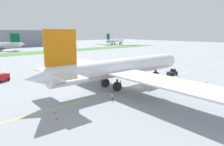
% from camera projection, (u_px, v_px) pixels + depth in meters
% --- Properties ---
extents(ground_plane, '(600.00, 600.00, 0.00)m').
position_uv_depth(ground_plane, '(136.00, 87.00, 58.76)').
color(ground_plane, '#9399A0').
rests_on(ground_plane, ground).
extents(apron_taxi_line, '(280.00, 0.36, 0.01)m').
position_uv_depth(apron_taxi_line, '(134.00, 87.00, 59.28)').
color(apron_taxi_line, yellow).
rests_on(apron_taxi_line, ground).
extents(grass_median_strip, '(320.00, 24.00, 0.10)m').
position_uv_depth(grass_median_strip, '(10.00, 54.00, 144.79)').
color(grass_median_strip, '#4C8438').
rests_on(grass_median_strip, ground).
extents(airliner_foreground, '(52.35, 83.60, 16.46)m').
position_uv_depth(airliner_foreground, '(118.00, 68.00, 57.68)').
color(airliner_foreground, white).
rests_on(airliner_foreground, ground).
extents(pushback_tug, '(5.88, 2.65, 2.17)m').
position_uv_depth(pushback_tug, '(172.00, 72.00, 75.52)').
color(pushback_tug, '#26262B').
rests_on(pushback_tug, ground).
extents(ground_crew_wingwalker_port, '(0.59, 0.30, 1.68)m').
position_uv_depth(ground_crew_wingwalker_port, '(120.00, 82.00, 60.22)').
color(ground_crew_wingwalker_port, black).
rests_on(ground_crew_wingwalker_port, ground).
extents(ground_crew_marshaller_front, '(0.24, 0.56, 1.60)m').
position_uv_depth(ground_crew_marshaller_front, '(112.00, 96.00, 47.15)').
color(ground_crew_marshaller_front, black).
rests_on(ground_crew_marshaller_front, ground).
extents(ground_crew_wingwalker_starboard, '(0.32, 0.60, 1.74)m').
position_uv_depth(ground_crew_wingwalker_starboard, '(161.00, 81.00, 61.66)').
color(ground_crew_wingwalker_starboard, black).
rests_on(ground_crew_wingwalker_starboard, ground).
extents(traffic_cone_near_nose, '(0.36, 0.36, 0.58)m').
position_uv_depth(traffic_cone_near_nose, '(207.00, 82.00, 63.92)').
color(traffic_cone_near_nose, '#F2590C').
rests_on(traffic_cone_near_nose, ground).
extents(traffic_cone_port_wing, '(0.36, 0.36, 0.58)m').
position_uv_depth(traffic_cone_port_wing, '(57.00, 118.00, 36.69)').
color(traffic_cone_port_wing, '#F2590C').
rests_on(traffic_cone_port_wing, ground).
extents(traffic_cone_starboard_wing, '(0.36, 0.36, 0.58)m').
position_uv_depth(traffic_cone_starboard_wing, '(55.00, 112.00, 39.62)').
color(traffic_cone_starboard_wing, '#F2590C').
rests_on(traffic_cone_starboard_wing, ground).
extents(service_truck_baggage_loader, '(5.62, 3.92, 2.54)m').
position_uv_depth(service_truck_baggage_loader, '(156.00, 58.00, 113.45)').
color(service_truck_baggage_loader, black).
rests_on(service_truck_baggage_loader, ground).
extents(service_truck_fuel_bowser, '(5.38, 4.06, 2.65)m').
position_uv_depth(service_truck_fuel_bowser, '(1.00, 77.00, 64.81)').
color(service_truck_fuel_bowser, '#B21E19').
rests_on(service_truck_fuel_bowser, ground).
extents(parked_airliner_far_right, '(40.47, 64.43, 13.96)m').
position_uv_depth(parked_airliner_far_right, '(114.00, 41.00, 260.13)').
color(parked_airliner_far_right, white).
rests_on(parked_airliner_far_right, ground).
extents(terminal_building, '(113.72, 20.00, 18.00)m').
position_uv_depth(terminal_building, '(24.00, 38.00, 226.40)').
color(terminal_building, gray).
rests_on(terminal_building, ground).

